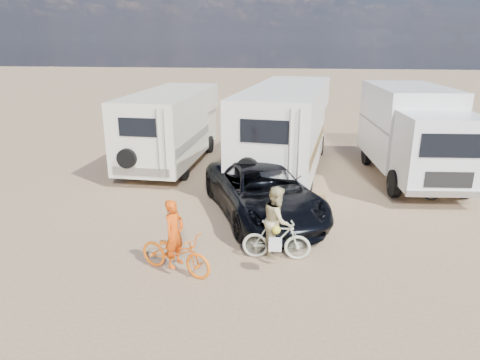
# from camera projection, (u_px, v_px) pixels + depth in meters

# --- Properties ---
(ground) EXTENTS (140.00, 140.00, 0.00)m
(ground) POSITION_uv_depth(u_px,v_px,m) (299.00, 250.00, 10.94)
(ground) COLOR #A0805F
(ground) RESTS_ON ground
(rv_main) EXTENTS (3.85, 9.30, 3.34)m
(rv_main) POSITION_uv_depth(u_px,v_px,m) (286.00, 129.00, 17.18)
(rv_main) COLOR white
(rv_main) RESTS_ON ground
(rv_left) EXTENTS (2.80, 7.11, 3.03)m
(rv_left) POSITION_uv_depth(u_px,v_px,m) (172.00, 129.00, 18.05)
(rv_left) COLOR beige
(rv_left) RESTS_ON ground
(box_truck) EXTENTS (3.07, 6.83, 3.38)m
(box_truck) POSITION_uv_depth(u_px,v_px,m) (414.00, 135.00, 15.97)
(box_truck) COLOR silver
(box_truck) RESTS_ON ground
(dark_suv) EXTENTS (4.46, 6.04, 1.52)m
(dark_suv) POSITION_uv_depth(u_px,v_px,m) (263.00, 191.00, 12.87)
(dark_suv) COLOR black
(dark_suv) RESTS_ON ground
(bike_man) EXTENTS (1.97, 1.27, 0.98)m
(bike_man) POSITION_uv_depth(u_px,v_px,m) (175.00, 253.00, 9.77)
(bike_man) COLOR orange
(bike_man) RESTS_ON ground
(bike_woman) EXTENTS (1.65, 0.47, 0.99)m
(bike_woman) POSITION_uv_depth(u_px,v_px,m) (276.00, 240.00, 10.37)
(bike_woman) COLOR beige
(bike_woman) RESTS_ON ground
(rider_man) EXTENTS (0.56, 0.67, 1.57)m
(rider_man) POSITION_uv_depth(u_px,v_px,m) (175.00, 241.00, 9.67)
(rider_man) COLOR #D5470A
(rider_man) RESTS_ON ground
(rider_woman) EXTENTS (0.63, 0.81, 1.67)m
(rider_woman) POSITION_uv_depth(u_px,v_px,m) (277.00, 227.00, 10.26)
(rider_woman) COLOR tan
(rider_woman) RESTS_ON ground
(bike_parked) EXTENTS (1.78, 1.13, 0.88)m
(bike_parked) POSITION_uv_depth(u_px,v_px,m) (414.00, 185.00, 14.42)
(bike_parked) COLOR black
(bike_parked) RESTS_ON ground
(cooler) EXTENTS (0.66, 0.55, 0.46)m
(cooler) POSITION_uv_depth(u_px,v_px,m) (257.00, 182.00, 15.37)
(cooler) COLOR #324F95
(cooler) RESTS_ON ground
(crate) EXTENTS (0.47, 0.47, 0.32)m
(crate) POSITION_uv_depth(u_px,v_px,m) (319.00, 197.00, 14.10)
(crate) COLOR olive
(crate) RESTS_ON ground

